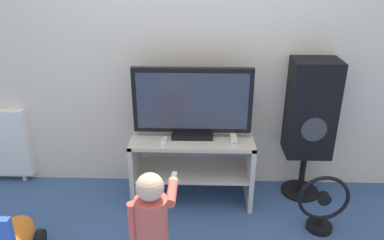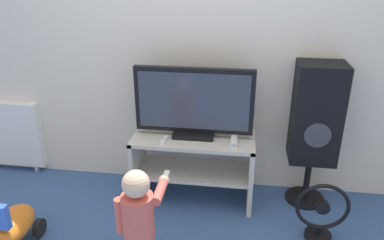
{
  "view_description": "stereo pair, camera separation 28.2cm",
  "coord_description": "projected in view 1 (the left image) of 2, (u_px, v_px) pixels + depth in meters",
  "views": [
    {
      "loc": [
        0.08,
        -2.46,
        1.88
      ],
      "look_at": [
        0.0,
        0.13,
        0.76
      ],
      "focal_mm": 35.0,
      "sensor_mm": 36.0,
      "label": 1
    },
    {
      "loc": [
        0.36,
        -2.44,
        1.88
      ],
      "look_at": [
        0.0,
        0.13,
        0.76
      ],
      "focal_mm": 35.0,
      "sensor_mm": 36.0,
      "label": 2
    }
  ],
  "objects": [
    {
      "name": "tv_stand",
      "position": [
        192.0,
        159.0,
        3.06
      ],
      "size": [
        0.97,
        0.43,
        0.57
      ],
      "color": "beige",
      "rests_on": "ground_plane"
    },
    {
      "name": "wall_back",
      "position": [
        193.0,
        38.0,
        2.96
      ],
      "size": [
        10.0,
        0.06,
        2.6
      ],
      "color": "silver",
      "rests_on": "ground_plane"
    },
    {
      "name": "remote_primary",
      "position": [
        164.0,
        141.0,
        2.88
      ],
      "size": [
        0.04,
        0.13,
        0.03
      ],
      "color": "white",
      "rests_on": "tv_stand"
    },
    {
      "name": "ground_plane",
      "position": [
        192.0,
        212.0,
        3.01
      ],
      "size": [
        16.0,
        16.0,
        0.0
      ],
      "primitive_type": "plane",
      "color": "#38568C"
    },
    {
      "name": "floor_fan",
      "position": [
        322.0,
        206.0,
        2.75
      ],
      "size": [
        0.38,
        0.19,
        0.46
      ],
      "color": "black",
      "rests_on": "ground_plane"
    },
    {
      "name": "game_console",
      "position": [
        234.0,
        138.0,
        2.91
      ],
      "size": [
        0.05,
        0.18,
        0.04
      ],
      "color": "white",
      "rests_on": "tv_stand"
    },
    {
      "name": "speaker_tower",
      "position": [
        311.0,
        111.0,
        2.97
      ],
      "size": [
        0.36,
        0.32,
        1.18
      ],
      "color": "black",
      "rests_on": "ground_plane"
    },
    {
      "name": "television",
      "position": [
        192.0,
        104.0,
        2.89
      ],
      "size": [
        0.92,
        0.2,
        0.56
      ],
      "color": "black",
      "rests_on": "tv_stand"
    },
    {
      "name": "child",
      "position": [
        152.0,
        219.0,
        2.23
      ],
      "size": [
        0.29,
        0.44,
        0.77
      ],
      "color": "#3F4C72",
      "rests_on": "ground_plane"
    }
  ]
}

